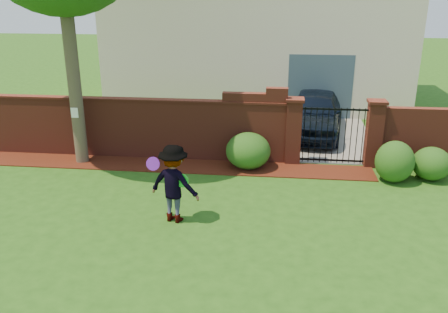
# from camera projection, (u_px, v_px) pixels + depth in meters

# --- Properties ---
(ground) EXTENTS (80.00, 80.00, 0.01)m
(ground) POSITION_uv_depth(u_px,v_px,m) (183.00, 224.00, 10.12)
(ground) COLOR #224D13
(ground) RESTS_ON ground
(mulch_bed) EXTENTS (11.10, 1.08, 0.03)m
(mulch_bed) POSITION_uv_depth(u_px,v_px,m) (172.00, 166.00, 13.33)
(mulch_bed) COLOR #39130A
(mulch_bed) RESTS_ON ground
(brick_wall) EXTENTS (8.70, 0.31, 2.16)m
(brick_wall) POSITION_uv_depth(u_px,v_px,m) (140.00, 127.00, 13.75)
(brick_wall) COLOR maroon
(brick_wall) RESTS_ON ground
(pillar_left) EXTENTS (0.50, 0.50, 1.88)m
(pillar_left) POSITION_uv_depth(u_px,v_px,m) (293.00, 131.00, 13.28)
(pillar_left) COLOR maroon
(pillar_left) RESTS_ON ground
(pillar_right) EXTENTS (0.50, 0.50, 1.88)m
(pillar_right) POSITION_uv_depth(u_px,v_px,m) (374.00, 133.00, 13.04)
(pillar_right) COLOR maroon
(pillar_right) RESTS_ON ground
(iron_gate) EXTENTS (1.78, 0.03, 1.60)m
(iron_gate) POSITION_uv_depth(u_px,v_px,m) (333.00, 135.00, 13.20)
(iron_gate) COLOR black
(iron_gate) RESTS_ON ground
(driveway) EXTENTS (3.20, 8.00, 0.01)m
(driveway) POSITION_uv_depth(u_px,v_px,m) (320.00, 125.00, 17.22)
(driveway) COLOR slate
(driveway) RESTS_ON ground
(house) EXTENTS (12.40, 6.40, 6.30)m
(house) POSITION_uv_depth(u_px,v_px,m) (258.00, 26.00, 20.14)
(house) COLOR beige
(house) RESTS_ON ground
(car) EXTENTS (2.27, 4.51, 1.47)m
(car) POSITION_uv_depth(u_px,v_px,m) (314.00, 115.00, 15.72)
(car) COLOR black
(car) RESTS_ON ground
(paper_notice) EXTENTS (0.20, 0.01, 0.28)m
(paper_notice) POSITION_uv_depth(u_px,v_px,m) (75.00, 113.00, 12.99)
(paper_notice) COLOR white
(paper_notice) RESTS_ON tree
(shrub_left) EXTENTS (1.23, 1.23, 1.01)m
(shrub_left) POSITION_uv_depth(u_px,v_px,m) (248.00, 151.00, 13.03)
(shrub_left) COLOR #164715
(shrub_left) RESTS_ON ground
(shrub_middle) EXTENTS (0.98, 0.98, 1.08)m
(shrub_middle) POSITION_uv_depth(u_px,v_px,m) (395.00, 162.00, 12.12)
(shrub_middle) COLOR #164715
(shrub_middle) RESTS_ON ground
(shrub_right) EXTENTS (0.98, 0.98, 0.87)m
(shrub_right) POSITION_uv_depth(u_px,v_px,m) (432.00, 164.00, 12.29)
(shrub_right) COLOR #164715
(shrub_right) RESTS_ON ground
(man) EXTENTS (1.23, 0.91, 1.71)m
(man) POSITION_uv_depth(u_px,v_px,m) (173.00, 184.00, 9.96)
(man) COLOR gray
(man) RESTS_ON ground
(frisbee_purple) EXTENTS (0.29, 0.09, 0.29)m
(frisbee_purple) POSITION_uv_depth(u_px,v_px,m) (153.00, 164.00, 9.79)
(frisbee_purple) COLOR purple
(frisbee_purple) RESTS_ON man
(frisbee_green) EXTENTS (0.30, 0.13, 0.29)m
(frisbee_green) POSITION_uv_depth(u_px,v_px,m) (182.00, 181.00, 9.81)
(frisbee_green) COLOR #1BCF27
(frisbee_green) RESTS_ON man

